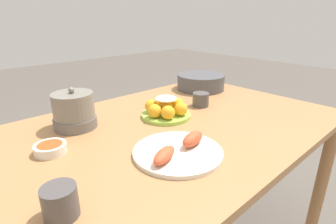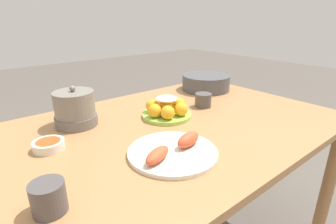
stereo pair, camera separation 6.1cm
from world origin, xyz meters
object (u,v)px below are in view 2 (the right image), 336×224
Objects in this scene: cake_plate at (167,109)px; cup_near at (48,198)px; cup_far at (203,100)px; serving_bowl at (206,82)px; warming_pot at (75,109)px; sauce_bowl at (49,145)px; dining_table at (169,143)px; seafood_platter at (173,151)px.

cake_plate reaches higher than cup_near.
cup_near is 0.98× the size of cup_far.
serving_bowl is 0.82m from warming_pot.
sauce_bowl is 1.29× the size of cup_far.
cake_plate is at bearing 58.41° from dining_table.
seafood_platter is at bearing -71.25° from warming_pot.
serving_bowl is 0.82m from seafood_platter.
warming_pot reaches higher than seafood_platter.
warming_pot is at bearing 163.22° from cup_far.
seafood_platter is at bearing -147.61° from cup_far.
cup_far is (0.23, -0.01, -0.00)m from cake_plate.
cup_near is at bearing -117.80° from warming_pot.
sauce_bowl is 0.33m from cup_near.
cup_near is (-1.06, -0.50, -0.01)m from serving_bowl.
cake_plate is at bearing 178.17° from cup_far.
warming_pot is at bearing -177.63° from serving_bowl.
cake_plate is at bearing -2.38° from sauce_bowl.
cup_near is at bearing -154.96° from serving_bowl.
seafood_platter is (0.30, -0.30, -0.00)m from sauce_bowl.
sauce_bowl is at bearing -136.73° from warming_pot.
seafood_platter is 0.50m from cup_far.
cup_near is at bearing -160.63° from cup_far.
serving_bowl is (0.52, 0.28, 0.13)m from dining_table.
cup_far is at bearing -16.78° from warming_pot.
cup_near is at bearing -153.44° from cake_plate.
cake_plate is 2.76× the size of cup_near.
serving_bowl is 1.67× the size of warming_pot.
seafood_platter is 1.74× the size of warming_pot.
dining_table is at bearing 53.17° from seafood_platter.
serving_bowl is 0.96× the size of seafood_platter.
dining_table is 4.98× the size of seafood_platter.
cup_near reaches higher than dining_table.
seafood_platter is 0.39m from cup_near.
cup_near is 0.47× the size of warming_pot.
serving_bowl is at bearing 23.07° from cake_plate.
dining_table is 8.65× the size of warming_pot.
serving_bowl is at bearing 28.29° from dining_table.
sauce_bowl is 1.31× the size of cup_near.
cup_far is (0.73, -0.03, 0.02)m from sauce_bowl.
cake_plate is 1.29× the size of warming_pot.
warming_pot reaches higher than cup_near.
cake_plate is 0.66m from cup_near.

